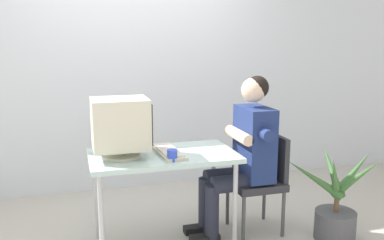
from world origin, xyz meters
TOP-DOWN VIEW (x-y plane):
  - wall_back at (0.30, 1.40)m, footprint 8.00×0.10m
  - desk at (0.00, 0.00)m, footprint 1.12×0.62m
  - crt_monitor at (-0.31, -0.01)m, footprint 0.42×0.34m
  - keyboard at (0.04, -0.01)m, footprint 0.19×0.48m
  - office_chair at (0.84, 0.00)m, footprint 0.41×0.41m
  - person_seated at (0.67, 0.00)m, footprint 0.68×0.60m
  - potted_plant at (1.34, -0.32)m, footprint 0.74×0.68m
  - desk_mug at (0.02, -0.21)m, footprint 0.07×0.09m

SIDE VIEW (x-z plane):
  - potted_plant at x=1.34m, z-range -0.11..0.67m
  - office_chair at x=0.84m, z-range 0.06..0.88m
  - desk at x=0.00m, z-range 0.30..1.04m
  - person_seated at x=0.67m, z-range 0.05..1.37m
  - keyboard at x=0.04m, z-range 0.73..0.77m
  - desk_mug at x=0.02m, z-range 0.74..0.82m
  - crt_monitor at x=-0.31m, z-range 0.76..1.20m
  - wall_back at x=0.30m, z-range 0.00..3.00m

